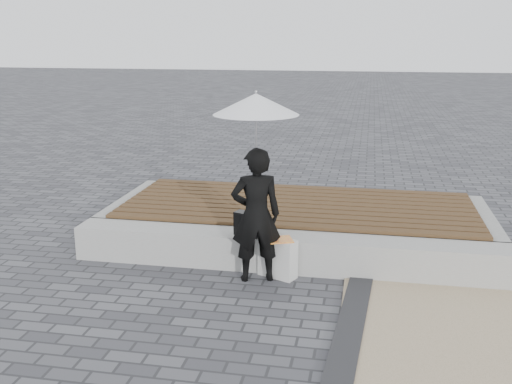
# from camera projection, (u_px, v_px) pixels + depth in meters

# --- Properties ---
(ground) EXTENTS (80.00, 80.00, 0.00)m
(ground) POSITION_uv_depth(u_px,v_px,m) (260.00, 333.00, 5.39)
(ground) COLOR #535358
(ground) RESTS_ON ground
(edging_band) EXTENTS (0.61, 5.20, 0.04)m
(edging_band) POSITION_uv_depth(u_px,v_px,m) (340.00, 370.00, 4.77)
(edging_band) COLOR #28282A
(edging_band) RESTS_ON ground
(seating_ledge) EXTENTS (5.00, 0.45, 0.40)m
(seating_ledge) POSITION_uv_depth(u_px,v_px,m) (285.00, 251.00, 6.85)
(seating_ledge) COLOR #A8A8A2
(seating_ledge) RESTS_ON ground
(timber_platform) EXTENTS (5.00, 2.00, 0.40)m
(timber_platform) POSITION_uv_depth(u_px,v_px,m) (298.00, 220.00, 7.99)
(timber_platform) COLOR #A4A59F
(timber_platform) RESTS_ON ground
(timber_decking) EXTENTS (4.60, 2.00, 0.04)m
(timber_decking) POSITION_uv_depth(u_px,v_px,m) (298.00, 205.00, 7.93)
(timber_decking) COLOR #54351D
(timber_decking) RESTS_ON timber_platform
(woman) EXTENTS (0.62, 0.51, 1.48)m
(woman) POSITION_uv_depth(u_px,v_px,m) (256.00, 215.00, 6.39)
(woman) COLOR black
(woman) RESTS_ON ground
(parasol) EXTENTS (0.89, 0.89, 1.14)m
(parasol) POSITION_uv_depth(u_px,v_px,m) (256.00, 104.00, 6.08)
(parasol) COLOR #A3A4A8
(parasol) RESTS_ON ground
(handbag) EXTENTS (0.41, 0.26, 0.27)m
(handbag) POSITION_uv_depth(u_px,v_px,m) (251.00, 225.00, 6.74)
(handbag) COLOR black
(handbag) RESTS_ON seating_ledge
(canvas_tote) EXTENTS (0.46, 0.33, 0.44)m
(canvas_tote) POSITION_uv_depth(u_px,v_px,m) (278.00, 258.00, 6.60)
(canvas_tote) COLOR silver
(canvas_tote) RESTS_ON ground
(magazine) EXTENTS (0.39, 0.34, 0.01)m
(magazine) POSITION_uv_depth(u_px,v_px,m) (277.00, 240.00, 6.50)
(magazine) COLOR #F9523F
(magazine) RESTS_ON canvas_tote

